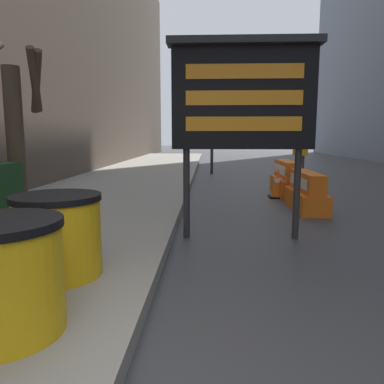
# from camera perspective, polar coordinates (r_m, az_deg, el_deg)

# --- Properties ---
(bare_tree) EXTENTS (1.73, 1.83, 3.74)m
(bare_tree) POSITION_cam_1_polar(r_m,az_deg,el_deg) (8.63, -26.36, 11.34)
(bare_tree) COLOR #4C3D2D
(bare_tree) RESTS_ON sidewalk_left
(barrel_drum_foreground) EXTENTS (0.86, 0.86, 0.81)m
(barrel_drum_foreground) POSITION_cam_1_polar(r_m,az_deg,el_deg) (2.94, -27.07, -11.47)
(barrel_drum_foreground) COLOR yellow
(barrel_drum_foreground) RESTS_ON sidewalk_left
(barrel_drum_middle) EXTENTS (0.86, 0.86, 0.81)m
(barrel_drum_middle) POSITION_cam_1_polar(r_m,az_deg,el_deg) (3.91, -19.75, -6.21)
(barrel_drum_middle) COLOR yellow
(barrel_drum_middle) RESTS_ON sidewalk_left
(message_board) EXTENTS (2.17, 0.36, 2.89)m
(message_board) POSITION_cam_1_polar(r_m,az_deg,el_deg) (5.59, 7.81, 14.15)
(message_board) COLOR #28282B
(message_board) RESTS_ON ground_plane
(jersey_barrier_orange_far) EXTENTS (0.56, 1.70, 0.80)m
(jersey_barrier_orange_far) POSITION_cam_1_polar(r_m,az_deg,el_deg) (8.18, 17.01, -0.18)
(jersey_barrier_orange_far) COLOR orange
(jersey_barrier_orange_far) RESTS_ON ground_plane
(jersey_barrier_orange_near) EXTENTS (0.57, 1.74, 0.89)m
(jersey_barrier_orange_near) POSITION_cam_1_polar(r_m,az_deg,el_deg) (10.14, 14.18, 1.79)
(jersey_barrier_orange_near) COLOR orange
(jersey_barrier_orange_near) RESTS_ON ground_plane
(traffic_cone_near) EXTENTS (0.40, 0.40, 0.71)m
(traffic_cone_near) POSITION_cam_1_polar(r_m,az_deg,el_deg) (12.73, 12.82, 2.96)
(traffic_cone_near) COLOR black
(traffic_cone_near) RESTS_ON ground_plane
(traffic_cone_mid) EXTENTS (0.43, 0.43, 0.77)m
(traffic_cone_mid) POSITION_cam_1_polar(r_m,az_deg,el_deg) (9.59, 12.97, 1.36)
(traffic_cone_mid) COLOR black
(traffic_cone_mid) RESTS_ON ground_plane
(traffic_light_near_curb) EXTENTS (0.28, 0.44, 4.22)m
(traffic_light_near_curb) POSITION_cam_1_polar(r_m,az_deg,el_deg) (15.26, 3.11, 14.20)
(traffic_light_near_curb) COLOR #2D2D30
(traffic_light_near_curb) RESTS_ON ground_plane
(pedestrian_worker) EXTENTS (0.49, 0.31, 1.80)m
(pedestrian_worker) POSITION_cam_1_polar(r_m,az_deg,el_deg) (13.48, 16.18, 6.19)
(pedestrian_worker) COLOR #333338
(pedestrian_worker) RESTS_ON ground_plane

